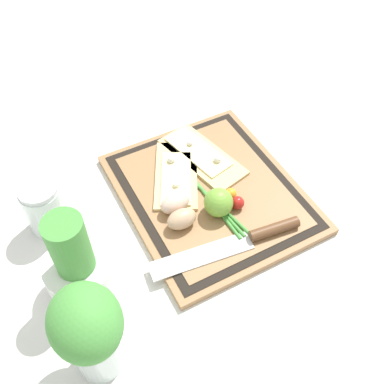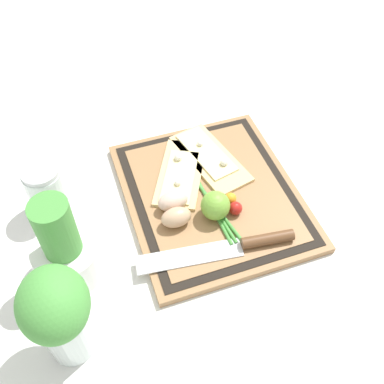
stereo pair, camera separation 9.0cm
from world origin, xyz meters
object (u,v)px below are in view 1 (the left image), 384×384
object	(u,v)px
lime	(218,202)
sauce_jar	(46,210)
knife	(251,238)
herb_pot	(78,267)
egg_pink	(175,204)
pizza_slice_far	(176,175)
pizza_slice_near	(201,155)
cherry_tomato_red	(238,203)
herb_glass	(89,331)
cherry_tomato_yellow	(231,194)
egg_brown	(182,219)

from	to	relation	value
lime	sauce_jar	bearing A→B (deg)	65.34
knife	herb_pot	world-z (taller)	herb_pot
egg_pink	pizza_slice_far	bearing A→B (deg)	-27.74
pizza_slice_near	cherry_tomato_red	size ratio (longest dim) A/B	8.19
knife	sauce_jar	xyz separation A→B (m)	(0.23, 0.32, 0.02)
sauce_jar	herb_pot	bearing A→B (deg)	-175.48
knife	egg_pink	size ratio (longest dim) A/B	5.00
pizza_slice_near	pizza_slice_far	bearing A→B (deg)	109.00
knife	herb_glass	world-z (taller)	herb_glass
egg_pink	cherry_tomato_red	world-z (taller)	egg_pink
cherry_tomato_red	herb_glass	world-z (taller)	herb_glass
knife	egg_pink	xyz separation A→B (m)	(0.13, 0.09, 0.01)
cherry_tomato_red	sauce_jar	bearing A→B (deg)	66.77
cherry_tomato_yellow	sauce_jar	world-z (taller)	sauce_jar
pizza_slice_far	cherry_tomato_yellow	world-z (taller)	same
sauce_jar	pizza_slice_near	bearing A→B (deg)	-88.41
egg_pink	lime	distance (m)	0.09
pizza_slice_near	cherry_tomato_yellow	world-z (taller)	same
pizza_slice_far	knife	distance (m)	0.22
cherry_tomato_yellow	herb_pot	world-z (taller)	herb_pot
knife	pizza_slice_far	bearing A→B (deg)	14.04
pizza_slice_near	egg_pink	distance (m)	0.16
pizza_slice_near	egg_pink	world-z (taller)	egg_pink
sauce_jar	cherry_tomato_yellow	bearing A→B (deg)	-109.25
lime	cherry_tomato_red	size ratio (longest dim) A/B	2.15
pizza_slice_far	sauce_jar	world-z (taller)	sauce_jar
knife	sauce_jar	world-z (taller)	sauce_jar
cherry_tomato_red	herb_glass	size ratio (longest dim) A/B	0.14
egg_brown	pizza_slice_far	bearing A→B (deg)	-21.57
pizza_slice_near	pizza_slice_far	world-z (taller)	same
egg_pink	herb_glass	xyz separation A→B (m)	(-0.21, 0.24, 0.08)
egg_pink	sauce_jar	world-z (taller)	sauce_jar
cherry_tomato_yellow	sauce_jar	bearing A→B (deg)	70.75
pizza_slice_near	herb_glass	distance (m)	0.48
lime	herb_glass	size ratio (longest dim) A/B	0.29
pizza_slice_near	cherry_tomato_yellow	size ratio (longest dim) A/B	9.10
knife	cherry_tomato_yellow	distance (m)	0.11
egg_brown	herb_pot	xyz separation A→B (m)	(-0.03, 0.21, 0.03)
lime	egg_brown	bearing A→B (deg)	86.74
pizza_slice_near	cherry_tomato_red	world-z (taller)	cherry_tomato_red
cherry_tomato_red	herb_glass	xyz separation A→B (m)	(-0.15, 0.35, 0.09)
egg_brown	cherry_tomato_red	world-z (taller)	egg_brown
knife	egg_brown	size ratio (longest dim) A/B	5.00
egg_brown	egg_pink	bearing A→B (deg)	-7.71
cherry_tomato_red	pizza_slice_near	bearing A→B (deg)	-1.50
pizza_slice_far	herb_pot	world-z (taller)	herb_pot
pizza_slice_far	cherry_tomato_red	bearing A→B (deg)	-151.10
sauce_jar	herb_glass	distance (m)	0.31
lime	egg_pink	bearing A→B (deg)	59.03
cherry_tomato_red	herb_glass	bearing A→B (deg)	113.77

